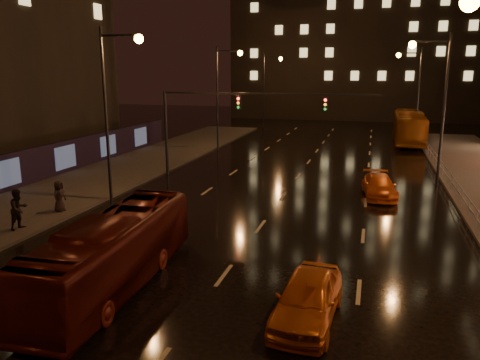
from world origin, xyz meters
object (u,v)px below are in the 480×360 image
Objects in this scene: taxi_near at (308,298)px; taxi_far at (379,186)px; pedestrian_c at (59,196)px; bus_red at (114,252)px; bus_curb at (409,127)px; pedestrian_b at (19,209)px.

taxi_near is 16.29m from taxi_far.
taxi_near is 2.58× the size of pedestrian_c.
bus_curb is at bearing 70.15° from bus_red.
pedestrian_c reaches higher than taxi_near.
bus_curb reaches higher than taxi_near.
bus_curb is 6.23× the size of pedestrian_b.
taxi_far is at bearing -96.81° from bus_curb.
bus_red is at bearing -106.55° from bus_curb.
bus_red reaches higher than pedestrian_b.
bus_curb is 41.05m from pedestrian_b.
pedestrian_c is at bearing -159.60° from taxi_far.
pedestrian_b is at bearing 149.00° from bus_red.
taxi_far is (-3.18, -24.28, -1.06)m from bus_curb.
taxi_far is 20.37m from pedestrian_b.
bus_red is 4.81× the size of pedestrian_b.
bus_red is at bearing 179.80° from taxi_near.
pedestrian_c is at bearing 156.02° from taxi_near.
taxi_near is at bearing -99.33° from pedestrian_b.
bus_curb is 40.79m from taxi_near.
pedestrian_b reaches higher than taxi_far.
taxi_near is 15.20m from pedestrian_b.
pedestrian_c is (-16.74, -8.57, 0.35)m from taxi_far.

